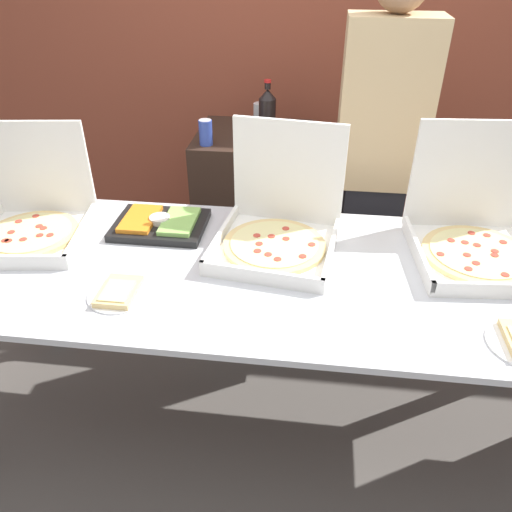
{
  "coord_description": "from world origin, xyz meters",
  "views": [
    {
      "loc": [
        0.18,
        -1.48,
        1.91
      ],
      "look_at": [
        0.0,
        0.0,
        0.93
      ],
      "focal_mm": 35.0,
      "sensor_mm": 36.0,
      "label": 1
    }
  ],
  "objects_px": {
    "soda_bottle": "(267,112)",
    "pizza_box_near_right": "(33,218)",
    "soda_can_colored": "(206,132)",
    "person_guest_plaid": "(377,166)",
    "veggie_tray": "(160,224)",
    "paper_plate_front_left": "(119,292)",
    "pizza_box_far_right": "(278,227)",
    "pizza_box_far_left": "(476,234)",
    "soda_can_silver": "(260,115)"
  },
  "relations": [
    {
      "from": "pizza_box_near_right",
      "to": "soda_bottle",
      "type": "bearing_deg",
      "value": 38.43
    },
    {
      "from": "soda_bottle",
      "to": "person_guest_plaid",
      "type": "relative_size",
      "value": 0.15
    },
    {
      "from": "pizza_box_far_right",
      "to": "soda_bottle",
      "type": "relative_size",
      "value": 1.84
    },
    {
      "from": "veggie_tray",
      "to": "soda_bottle",
      "type": "height_order",
      "value": "soda_bottle"
    },
    {
      "from": "soda_bottle",
      "to": "soda_can_silver",
      "type": "xyz_separation_m",
      "value": [
        -0.06,
        0.14,
        -0.06
      ]
    },
    {
      "from": "veggie_tray",
      "to": "soda_bottle",
      "type": "bearing_deg",
      "value": 64.89
    },
    {
      "from": "pizza_box_far_left",
      "to": "paper_plate_front_left",
      "type": "distance_m",
      "value": 1.31
    },
    {
      "from": "soda_can_colored",
      "to": "pizza_box_far_right",
      "type": "bearing_deg",
      "value": -57.89
    },
    {
      "from": "veggie_tray",
      "to": "person_guest_plaid",
      "type": "height_order",
      "value": "person_guest_plaid"
    },
    {
      "from": "pizza_box_far_right",
      "to": "pizza_box_far_left",
      "type": "distance_m",
      "value": 0.74
    },
    {
      "from": "pizza_box_near_right",
      "to": "soda_can_colored",
      "type": "xyz_separation_m",
      "value": [
        0.56,
        0.7,
        0.13
      ]
    },
    {
      "from": "pizza_box_far_left",
      "to": "person_guest_plaid",
      "type": "height_order",
      "value": "person_guest_plaid"
    },
    {
      "from": "soda_can_silver",
      "to": "person_guest_plaid",
      "type": "bearing_deg",
      "value": -29.8
    },
    {
      "from": "soda_bottle",
      "to": "person_guest_plaid",
      "type": "distance_m",
      "value": 0.61
    },
    {
      "from": "soda_can_colored",
      "to": "veggie_tray",
      "type": "bearing_deg",
      "value": -97.2
    },
    {
      "from": "veggie_tray",
      "to": "paper_plate_front_left",
      "type": "bearing_deg",
      "value": -91.38
    },
    {
      "from": "pizza_box_near_right",
      "to": "veggie_tray",
      "type": "height_order",
      "value": "pizza_box_near_right"
    },
    {
      "from": "pizza_box_far_left",
      "to": "veggie_tray",
      "type": "distance_m",
      "value": 1.23
    },
    {
      "from": "paper_plate_front_left",
      "to": "soda_bottle",
      "type": "distance_m",
      "value": 1.3
    },
    {
      "from": "soda_can_colored",
      "to": "person_guest_plaid",
      "type": "relative_size",
      "value": 0.07
    },
    {
      "from": "pizza_box_near_right",
      "to": "veggie_tray",
      "type": "relative_size",
      "value": 1.31
    },
    {
      "from": "pizza_box_far_right",
      "to": "soda_can_silver",
      "type": "distance_m",
      "value": 0.99
    },
    {
      "from": "pizza_box_far_right",
      "to": "soda_bottle",
      "type": "xyz_separation_m",
      "value": [
        -0.13,
        0.83,
        0.18
      ]
    },
    {
      "from": "paper_plate_front_left",
      "to": "soda_can_silver",
      "type": "bearing_deg",
      "value": 76.97
    },
    {
      "from": "pizza_box_near_right",
      "to": "soda_bottle",
      "type": "relative_size",
      "value": 1.73
    },
    {
      "from": "soda_can_silver",
      "to": "veggie_tray",
      "type": "bearing_deg",
      "value": -108.58
    },
    {
      "from": "soda_bottle",
      "to": "pizza_box_near_right",
      "type": "bearing_deg",
      "value": -133.99
    },
    {
      "from": "soda_bottle",
      "to": "soda_can_colored",
      "type": "height_order",
      "value": "soda_bottle"
    },
    {
      "from": "pizza_box_far_left",
      "to": "veggie_tray",
      "type": "bearing_deg",
      "value": 173.95
    },
    {
      "from": "pizza_box_far_left",
      "to": "veggie_tray",
      "type": "xyz_separation_m",
      "value": [
        -1.23,
        0.03,
        -0.06
      ]
    },
    {
      "from": "veggie_tray",
      "to": "soda_can_silver",
      "type": "height_order",
      "value": "soda_can_silver"
    },
    {
      "from": "pizza_box_far_right",
      "to": "person_guest_plaid",
      "type": "xyz_separation_m",
      "value": [
        0.42,
        0.62,
        0.01
      ]
    },
    {
      "from": "paper_plate_front_left",
      "to": "person_guest_plaid",
      "type": "height_order",
      "value": "person_guest_plaid"
    },
    {
      "from": "paper_plate_front_left",
      "to": "pizza_box_far_right",
      "type": "bearing_deg",
      "value": 37.88
    },
    {
      "from": "soda_can_colored",
      "to": "soda_bottle",
      "type": "bearing_deg",
      "value": 31.17
    },
    {
      "from": "paper_plate_front_left",
      "to": "soda_bottle",
      "type": "bearing_deg",
      "value": 73.16
    },
    {
      "from": "pizza_box_far_right",
      "to": "soda_can_silver",
      "type": "bearing_deg",
      "value": 108.24
    },
    {
      "from": "pizza_box_far_right",
      "to": "soda_can_colored",
      "type": "relative_size",
      "value": 4.13
    },
    {
      "from": "pizza_box_far_left",
      "to": "soda_can_colored",
      "type": "relative_size",
      "value": 4.11
    },
    {
      "from": "pizza_box_near_right",
      "to": "soda_can_colored",
      "type": "height_order",
      "value": "pizza_box_near_right"
    },
    {
      "from": "pizza_box_near_right",
      "to": "paper_plate_front_left",
      "type": "relative_size",
      "value": 2.27
    },
    {
      "from": "pizza_box_far_right",
      "to": "pizza_box_near_right",
      "type": "distance_m",
      "value": 0.97
    },
    {
      "from": "pizza_box_near_right",
      "to": "person_guest_plaid",
      "type": "xyz_separation_m",
      "value": [
        1.39,
        0.66,
        0.01
      ]
    },
    {
      "from": "pizza_box_far_left",
      "to": "veggie_tray",
      "type": "relative_size",
      "value": 1.38
    },
    {
      "from": "pizza_box_near_right",
      "to": "pizza_box_far_left",
      "type": "bearing_deg",
      "value": -5.13
    },
    {
      "from": "pizza_box_near_right",
      "to": "soda_can_colored",
      "type": "relative_size",
      "value": 3.87
    },
    {
      "from": "soda_bottle",
      "to": "pizza_box_far_right",
      "type": "bearing_deg",
      "value": -81.08
    },
    {
      "from": "soda_can_silver",
      "to": "soda_can_colored",
      "type": "bearing_deg",
      "value": -126.45
    },
    {
      "from": "pizza_box_far_left",
      "to": "soda_can_silver",
      "type": "relative_size",
      "value": 4.11
    },
    {
      "from": "pizza_box_far_right",
      "to": "soda_bottle",
      "type": "bearing_deg",
      "value": 106.31
    }
  ]
}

